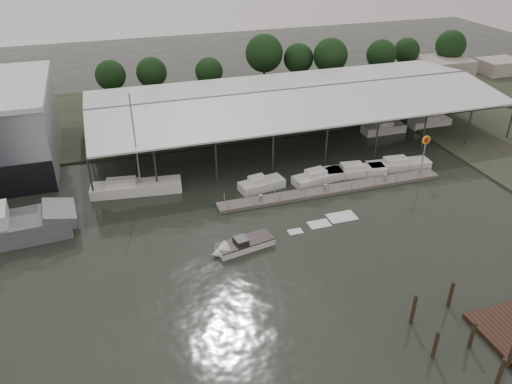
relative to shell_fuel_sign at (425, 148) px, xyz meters
name	(u,v)px	position (x,y,z in m)	size (l,w,h in m)	color
ground	(233,264)	(-27.00, -9.99, -3.93)	(200.00, 200.00, 0.00)	black
land_strip_far	(165,113)	(-27.00, 32.01, -3.83)	(140.00, 30.00, 0.30)	#373C2D
covered_boat_shed	(294,93)	(-10.00, 18.01, 2.20)	(58.24, 24.00, 6.96)	silver
floating_dock	(332,190)	(-12.00, 0.01, -3.72)	(28.00, 2.00, 1.40)	#67635B
shell_fuel_sign	(425,148)	(0.00, 0.00, 0.00)	(1.10, 0.18, 5.55)	gray
distant_commercial_buildings	(460,68)	(32.03, 34.70, -2.08)	(22.00, 8.00, 4.00)	#9E938B
white_sailboat	(135,187)	(-34.33, 6.89, -3.28)	(10.70, 3.84, 12.30)	silver
speedboat_underway	(240,246)	(-25.68, -7.85, -3.53)	(17.34, 5.10, 2.00)	silver
moored_cruiser_0	(261,184)	(-19.89, 3.15, -3.31)	(5.75, 3.10, 1.70)	silver
moored_cruiser_1	(319,177)	(-12.58, 2.74, -3.31)	(7.06, 3.29, 1.70)	silver
moored_cruiser_2	(355,171)	(-7.62, 2.89, -3.31)	(7.87, 3.20, 1.70)	silver
moored_cruiser_3	(398,165)	(-1.51, 2.75, -3.31)	(8.40, 2.98, 1.70)	silver
mooring_pilings	(462,336)	(-13.17, -25.01, -2.90)	(4.94, 8.20, 3.57)	#2F2617
horizon_tree_line	(304,57)	(-0.16, 37.72, 1.79)	(70.79, 9.63, 10.12)	black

